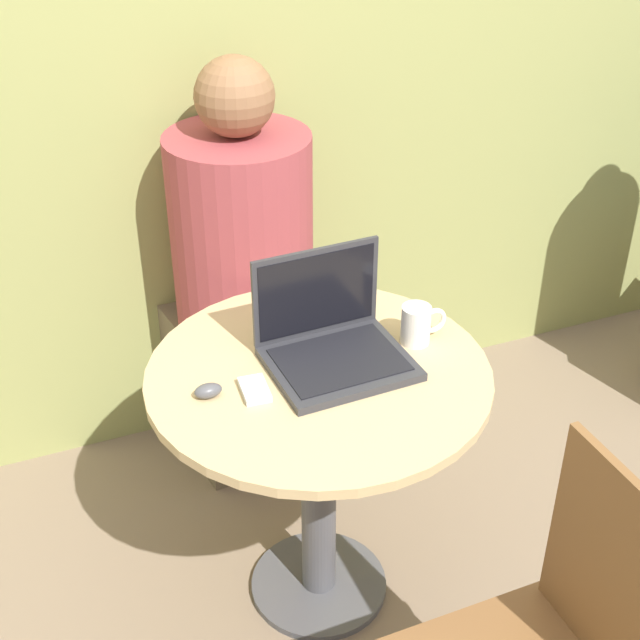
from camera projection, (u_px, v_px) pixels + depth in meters
ground_plane at (319, 586)px, 2.40m from camera, size 12.00×12.00×0.00m
back_wall at (198, 19)px, 2.36m from camera, size 7.00×0.05×2.60m
round_table at (319, 428)px, 2.10m from camera, size 0.79×0.79×0.71m
laptop at (332, 341)px, 2.03m from camera, size 0.32×0.27×0.24m
cell_phone at (255, 390)px, 1.94m from camera, size 0.07×0.10×0.02m
computer_mouse at (209, 392)px, 1.92m from camera, size 0.06×0.04×0.03m
coffee_cup at (418, 324)px, 2.09m from camera, size 0.12×0.07×0.10m
person_seated at (236, 298)px, 2.66m from camera, size 0.45×0.64×1.26m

